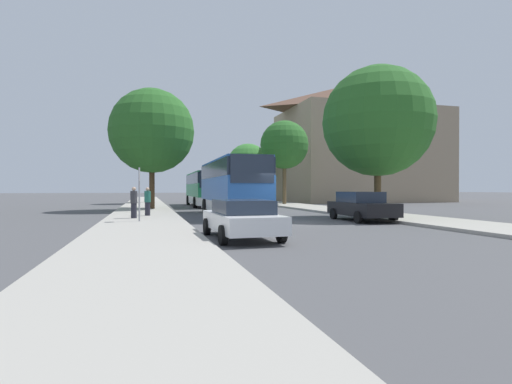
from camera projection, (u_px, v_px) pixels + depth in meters
name	position (u px, v px, depth m)	size (l,w,h in m)	color
ground_plane	(289.00, 223.00, 19.81)	(300.00, 300.00, 0.00)	#4C4C4F
sidewalk_left	(143.00, 225.00, 17.95)	(4.00, 120.00, 0.15)	#A39E93
sidewalk_right	(410.00, 219.00, 21.67)	(4.00, 120.00, 0.15)	#A39E93
building_right_background	(360.00, 142.00, 53.63)	(20.00, 13.42, 16.02)	gray
bus_front	(232.00, 187.00, 25.29)	(2.91, 10.99, 3.47)	silver
bus_middle	(204.00, 188.00, 38.91)	(2.85, 11.82, 3.25)	silver
parked_car_left_curb	(242.00, 218.00, 13.65)	(2.17, 4.67, 1.34)	silver
parked_car_right_near	(361.00, 206.00, 21.25)	(2.25, 4.69, 1.55)	black
bus_stop_sign	(139.00, 188.00, 19.12)	(0.08, 0.45, 2.58)	gray
pedestrian_waiting_near	(148.00, 201.00, 23.18)	(0.36, 0.36, 1.64)	#23232D
pedestrian_waiting_far	(134.00, 202.00, 21.14)	(0.36, 0.36, 1.66)	#23232D
tree_left_near	(152.00, 131.00, 31.28)	(6.60, 6.60, 9.40)	#47331E
tree_left_far	(151.00, 149.00, 45.29)	(4.53, 4.53, 8.38)	#47331E
tree_right_near	(378.00, 121.00, 23.34)	(6.45, 6.45, 8.74)	#513D23
tree_right_mid	(284.00, 145.00, 40.88)	(4.96, 4.96, 8.55)	brown
tree_right_far	(248.00, 165.00, 55.53)	(5.94, 5.94, 7.84)	#513D23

